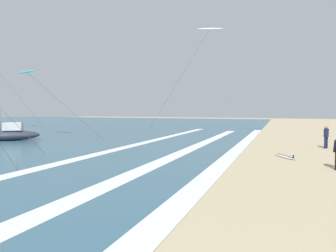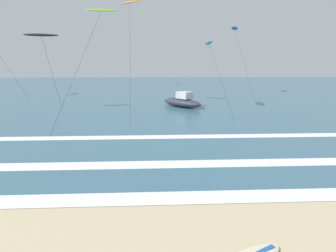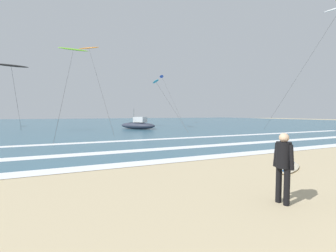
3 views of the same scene
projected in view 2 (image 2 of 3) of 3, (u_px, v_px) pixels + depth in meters
The scene contains 10 objects.
ocean_surface at pixel (159, 88), 52.32m from camera, with size 140.00×90.00×0.01m, color #386075.
wave_foam_shoreline at pixel (234, 197), 8.95m from camera, with size 43.18×0.89×0.01m, color white.
wave_foam_mid_break at pixel (150, 165), 11.81m from camera, with size 43.15×0.93×0.01m, color white.
wave_foam_outer_break at pixel (199, 136), 16.47m from camera, with size 41.83×0.86×0.01m, color white.
kite_lime_low_near at pixel (102, 11), 24.98m from camera, with size 3.25×11.34×9.44m.
kite_black_high_left at pixel (41, 35), 26.07m from camera, with size 3.29×4.18×7.30m.
kite_orange_high_right at pixel (130, 3), 30.41m from camera, with size 2.99×15.04×11.40m.
kite_cyan_mid_center at pixel (209, 43), 27.60m from camera, with size 1.48×10.12×6.67m.
kite_blue_far_right at pixel (235, 29), 40.88m from camera, with size 2.15×11.58×9.89m.
offshore_boat at pixel (182, 102), 28.09m from camera, with size 4.57×5.13×2.70m.
Camera 2 is at (-0.81, 1.18, 4.26)m, focal length 28.98 mm.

